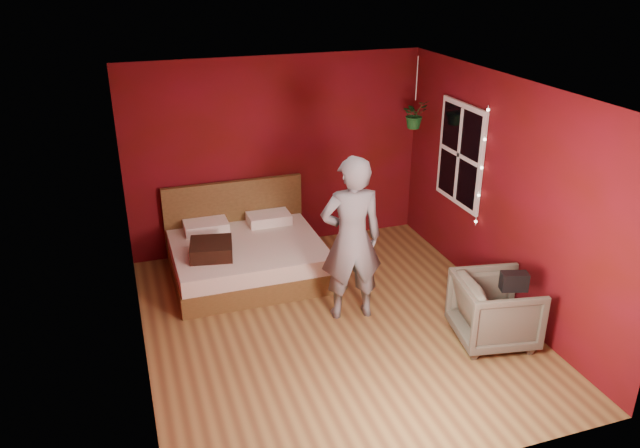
{
  "coord_description": "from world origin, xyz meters",
  "views": [
    {
      "loc": [
        -2.01,
        -5.5,
        3.78
      ],
      "look_at": [
        -0.02,
        0.4,
        1.06
      ],
      "focal_mm": 35.0,
      "sensor_mm": 36.0,
      "label": 1
    }
  ],
  "objects": [
    {
      "name": "throw_pillow",
      "position": [
        -1.11,
        1.2,
        0.55
      ],
      "size": [
        0.57,
        0.57,
        0.17
      ],
      "primitive_type": "cube",
      "rotation": [
        0.0,
        0.0,
        -0.18
      ],
      "color": "black",
      "rests_on": "bed"
    },
    {
      "name": "fairy_lights",
      "position": [
        1.94,
        0.38,
        1.5
      ],
      "size": [
        0.04,
        0.04,
        1.45
      ],
      "color": "silver",
      "rests_on": "room_walls"
    },
    {
      "name": "person",
      "position": [
        0.26,
        0.16,
        0.94
      ],
      "size": [
        0.74,
        0.54,
        1.88
      ],
      "primitive_type": "imported",
      "rotation": [
        0.0,
        0.0,
        3.01
      ],
      "color": "slate",
      "rests_on": "ground"
    },
    {
      "name": "floor",
      "position": [
        0.0,
        0.0,
        0.0
      ],
      "size": [
        4.5,
        4.5,
        0.0
      ],
      "primitive_type": "plane",
      "color": "olive",
      "rests_on": "ground"
    },
    {
      "name": "bed",
      "position": [
        -0.63,
        1.5,
        0.27
      ],
      "size": [
        1.86,
        1.58,
        1.02
      ],
      "color": "brown",
      "rests_on": "ground"
    },
    {
      "name": "handbag",
      "position": [
        1.51,
        -1.02,
        0.82
      ],
      "size": [
        0.29,
        0.2,
        0.19
      ],
      "primitive_type": "cube",
      "rotation": [
        0.0,
        0.0,
        -0.3
      ],
      "color": "black",
      "rests_on": "armchair"
    },
    {
      "name": "hanging_plant",
      "position": [
        1.66,
        1.58,
        1.87
      ],
      "size": [
        0.38,
        0.35,
        0.91
      ],
      "color": "silver",
      "rests_on": "room_walls"
    },
    {
      "name": "armchair",
      "position": [
        1.5,
        -0.8,
        0.36
      ],
      "size": [
        0.92,
        0.9,
        0.72
      ],
      "primitive_type": "imported",
      "rotation": [
        0.0,
        0.0,
        1.39
      ],
      "color": "#565444",
      "rests_on": "ground"
    },
    {
      "name": "window",
      "position": [
        1.97,
        0.9,
        1.5
      ],
      "size": [
        0.05,
        0.97,
        1.27
      ],
      "color": "white",
      "rests_on": "room_walls"
    },
    {
      "name": "room_walls",
      "position": [
        0.0,
        0.0,
        1.68
      ],
      "size": [
        4.04,
        4.54,
        2.62
      ],
      "color": "maroon",
      "rests_on": "ground"
    }
  ]
}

